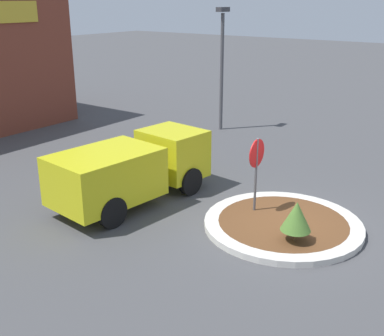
% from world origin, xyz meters
% --- Properties ---
extents(ground_plane, '(120.00, 120.00, 0.00)m').
position_xyz_m(ground_plane, '(0.00, 0.00, 0.00)').
color(ground_plane, '#474749').
extents(traffic_island, '(4.28, 4.28, 0.17)m').
position_xyz_m(traffic_island, '(0.00, 0.00, 0.09)').
color(traffic_island, beige).
rests_on(traffic_island, ground_plane).
extents(stop_sign, '(0.80, 0.07, 2.30)m').
position_xyz_m(stop_sign, '(0.20, 1.00, 1.61)').
color(stop_sign, '#4C4C51').
rests_on(stop_sign, ground_plane).
extents(island_shrub, '(0.76, 0.76, 1.05)m').
position_xyz_m(island_shrub, '(-0.83, -0.72, 0.84)').
color(island_shrub, brown).
rests_on(island_shrub, traffic_island).
extents(utility_truck, '(5.25, 2.52, 1.91)m').
position_xyz_m(utility_truck, '(-1.12, 4.49, 1.09)').
color(utility_truck, gold).
rests_on(utility_truck, ground_plane).
extents(light_pole, '(0.70, 0.30, 5.53)m').
position_xyz_m(light_pole, '(7.75, 7.03, 3.30)').
color(light_pole, '#4C4C51').
rests_on(light_pole, ground_plane).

